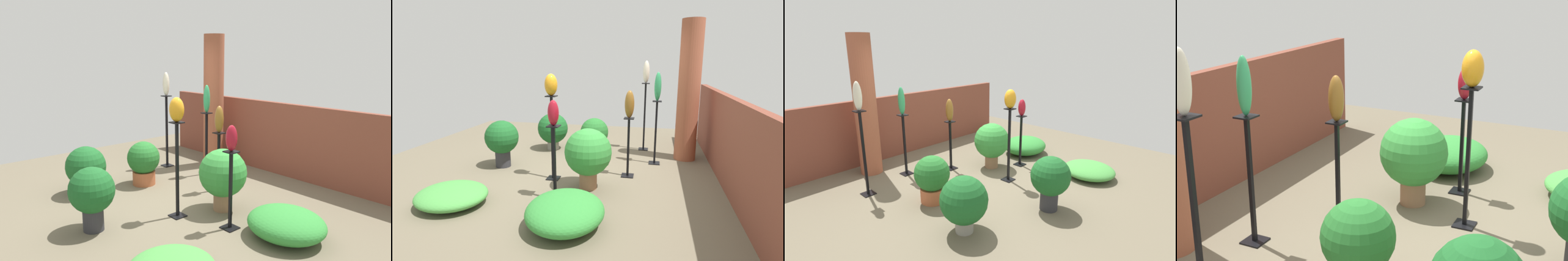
% 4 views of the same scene
% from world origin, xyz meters
% --- Properties ---
extents(ground_plane, '(8.00, 8.00, 0.00)m').
position_xyz_m(ground_plane, '(0.00, 0.00, 0.00)').
color(ground_plane, '#6B604C').
extents(brick_wall_back, '(5.60, 0.12, 1.36)m').
position_xyz_m(brick_wall_back, '(0.00, 2.31, 0.68)').
color(brick_wall_back, brown).
rests_on(brick_wall_back, ground).
extents(brick_pillar, '(0.41, 0.41, 2.62)m').
position_xyz_m(brick_pillar, '(-1.17, 1.81, 1.31)').
color(brick_pillar, '#9E5138').
rests_on(brick_pillar, ground).
extents(pedestal_ruby, '(0.20, 0.20, 1.05)m').
position_xyz_m(pedestal_ruby, '(1.13, -0.09, 0.48)').
color(pedestal_ruby, black).
rests_on(pedestal_ruby, ground).
extents(pedestal_jade, '(0.20, 0.20, 1.18)m').
position_xyz_m(pedestal_jade, '(-0.75, 1.24, 0.54)').
color(pedestal_jade, black).
rests_on(pedestal_jade, ground).
extents(pedestal_bronze, '(0.20, 0.20, 0.99)m').
position_xyz_m(pedestal_bronze, '(0.01, 0.80, 0.45)').
color(pedestal_bronze, black).
rests_on(pedestal_bronze, ground).
extents(pedestal_amber, '(0.20, 0.20, 1.36)m').
position_xyz_m(pedestal_amber, '(0.39, -0.37, 0.62)').
color(pedestal_amber, black).
rests_on(pedestal_amber, ground).
extents(pedestal_ivory, '(0.20, 0.20, 1.44)m').
position_xyz_m(pedestal_ivory, '(-1.67, 1.00, 0.66)').
color(pedestal_ivory, black).
rests_on(pedestal_ivory, ground).
extents(art_vase_ruby, '(0.15, 0.15, 0.34)m').
position_xyz_m(art_vase_ruby, '(1.13, -0.09, 1.22)').
color(art_vase_ruby, maroon).
rests_on(art_vase_ruby, pedestal_ruby).
extents(art_vase_jade, '(0.13, 0.12, 0.51)m').
position_xyz_m(art_vase_jade, '(-0.75, 1.24, 1.44)').
color(art_vase_jade, '#2D9356').
rests_on(art_vase_jade, pedestal_jade).
extents(art_vase_bronze, '(0.14, 0.15, 0.44)m').
position_xyz_m(art_vase_bronze, '(0.01, 0.80, 1.21)').
color(art_vase_bronze, brown).
rests_on(art_vase_bronze, pedestal_bronze).
extents(art_vase_amber, '(0.22, 0.20, 0.33)m').
position_xyz_m(art_vase_amber, '(0.39, -0.37, 1.52)').
color(art_vase_amber, orange).
rests_on(art_vase_amber, pedestal_amber).
extents(art_vase_ivory, '(0.13, 0.13, 0.46)m').
position_xyz_m(art_vase_ivory, '(-1.67, 1.00, 1.67)').
color(art_vase_ivory, beige).
rests_on(art_vase_ivory, pedestal_ivory).
extents(potted_plant_mid_right, '(0.65, 0.65, 0.79)m').
position_xyz_m(potted_plant_mid_right, '(-1.28, -0.94, 0.45)').
color(potted_plant_mid_right, gray).
rests_on(potted_plant_mid_right, ground).
extents(potted_plant_front_right, '(0.60, 0.60, 0.85)m').
position_xyz_m(potted_plant_front_right, '(-0.00, -1.46, 0.51)').
color(potted_plant_front_right, '#2D2D33').
rests_on(potted_plant_front_right, ground).
extents(potted_plant_mid_left, '(0.57, 0.57, 0.76)m').
position_xyz_m(potted_plant_mid_left, '(-1.06, 0.03, 0.42)').
color(potted_plant_mid_left, '#B25B38').
rests_on(potted_plant_mid_left, ground).
extents(potted_plant_near_pillar, '(0.70, 0.70, 0.92)m').
position_xyz_m(potted_plant_near_pillar, '(0.64, 0.27, 0.54)').
color(potted_plant_near_pillar, '#936B4C').
rests_on(potted_plant_near_pillar, ground).
extents(foliage_bed_east, '(0.89, 0.94, 0.26)m').
position_xyz_m(foliage_bed_east, '(1.56, -1.39, 0.13)').
color(foliage_bed_east, '#479942').
rests_on(foliage_bed_east, ground).
extents(foliage_bed_west, '(1.01, 0.91, 0.37)m').
position_xyz_m(foliage_bed_west, '(1.78, 0.24, 0.19)').
color(foliage_bed_west, '#338C38').
rests_on(foliage_bed_west, ground).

